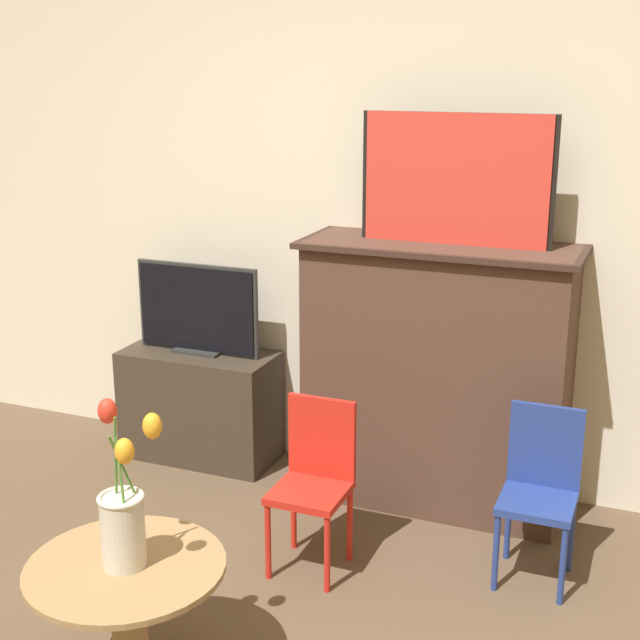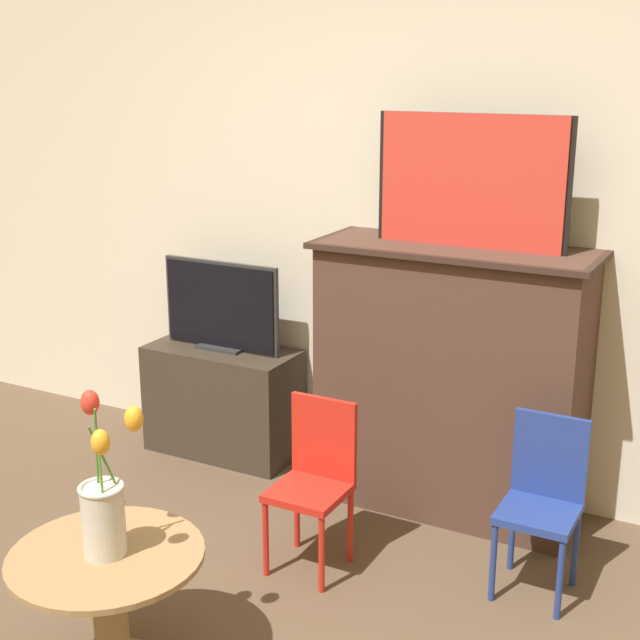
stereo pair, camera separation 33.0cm
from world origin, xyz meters
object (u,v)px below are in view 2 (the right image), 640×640
Objects in this scene: tv_monitor at (221,307)px; chair_red at (315,474)px; vase_tulips at (104,503)px; chair_blue at (543,495)px; painting at (471,181)px.

tv_monitor is 0.95× the size of chair_red.
chair_blue is at bearing 47.33° from vase_tulips.
tv_monitor is 0.95× the size of chair_blue.
painting reaches higher than chair_blue.
painting is 1.93m from vase_tulips.
vase_tulips is at bearing -132.67° from chair_blue.
tv_monitor is at bearing 141.81° from chair_red.
chair_red is at bearing -38.19° from tv_monitor.
tv_monitor is 1.86m from chair_blue.
vase_tulips is (-1.08, -1.17, 0.24)m from chair_blue.
painting is at bearing 70.17° from vase_tulips.
tv_monitor is 1.24× the size of vase_tulips.
chair_red and chair_blue have the same top height.
tv_monitor is 1.78m from vase_tulips.
tv_monitor reaches higher than chair_blue.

